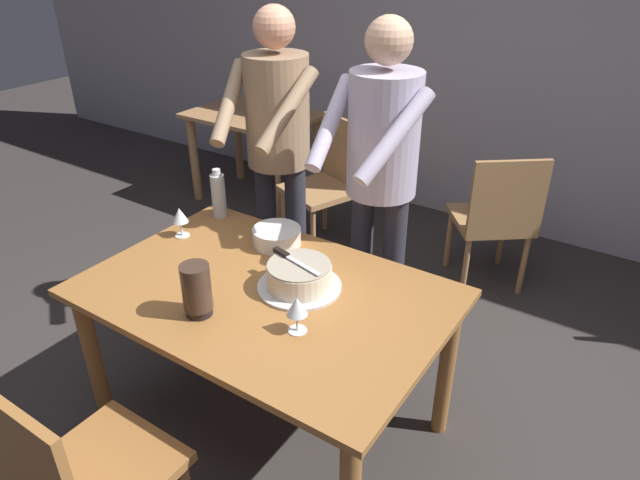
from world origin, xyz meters
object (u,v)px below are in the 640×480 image
object	(u,v)px
plate_stack	(277,237)
background_chair_2	(328,180)
cake_knife	(287,256)
wine_glass_near	(180,216)
water_bottle	(218,195)
wine_glass_far	(297,307)
background_chair_0	(495,217)
cake_on_platter	(299,277)
person_cutting_cake	(381,167)
person_standing_beside	(277,141)
main_dining_table	(266,312)
hurricane_lamp	(197,290)
chair_near_side	(79,475)
background_table	(254,133)

from	to	relation	value
plate_stack	background_chair_2	size ratio (longest dim) A/B	0.24
cake_knife	wine_glass_near	size ratio (longest dim) A/B	1.86
wine_glass_near	water_bottle	world-z (taller)	water_bottle
cake_knife	background_chair_2	xyz separation A→B (m)	(-0.77, 1.50, -0.37)
plate_stack	wine_glass_far	world-z (taller)	wine_glass_far
background_chair_0	cake_on_platter	bearing A→B (deg)	-101.13
water_bottle	person_cutting_cake	bearing A→B (deg)	21.67
cake_on_platter	person_standing_beside	distance (m)	0.90
wine_glass_far	main_dining_table	bearing A→B (deg)	151.69
person_cutting_cake	person_standing_beside	size ratio (longest dim) A/B	1.00
cake_knife	person_cutting_cake	xyz separation A→B (m)	(0.10, 0.59, 0.21)
hurricane_lamp	person_standing_beside	xyz separation A→B (m)	(-0.37, 0.98, 0.22)
cake_knife	plate_stack	distance (m)	0.32
hurricane_lamp	person_standing_beside	world-z (taller)	person_standing_beside
cake_knife	chair_near_side	world-z (taller)	chair_near_side
wine_glass_near	background_table	distance (m)	2.07
background_table	background_chair_2	xyz separation A→B (m)	(0.91, -0.30, -0.09)
main_dining_table	background_chair_2	xyz separation A→B (m)	(-0.73, 1.61, -0.15)
cake_knife	water_bottle	bearing A→B (deg)	155.37
wine_glass_far	water_bottle	xyz separation A→B (m)	(-0.86, 0.54, 0.01)
cake_on_platter	wine_glass_far	xyz separation A→B (m)	(0.16, -0.23, 0.05)
wine_glass_near	background_table	size ratio (longest dim) A/B	0.14
person_standing_beside	background_table	bearing A→B (deg)	134.47
person_cutting_cake	plate_stack	bearing A→B (deg)	-131.02
water_bottle	background_chair_2	distance (m)	1.27
background_table	cake_on_platter	bearing A→B (deg)	-46.21
water_bottle	chair_near_side	distance (m)	1.41
cake_on_platter	plate_stack	bearing A→B (deg)	141.28
background_table	person_cutting_cake	bearing A→B (deg)	-34.48
water_bottle	chair_near_side	world-z (taller)	water_bottle
person_standing_beside	background_chair_0	world-z (taller)	person_standing_beside
wine_glass_far	water_bottle	world-z (taller)	water_bottle
cake_knife	wine_glass_near	distance (m)	0.65
wine_glass_near	person_standing_beside	distance (m)	0.64
cake_on_platter	wine_glass_near	xyz separation A→B (m)	(-0.71, 0.05, 0.05)
cake_knife	background_table	distance (m)	2.48
hurricane_lamp	chair_near_side	size ratio (longest dim) A/B	0.23
wine_glass_near	water_bottle	size ratio (longest dim) A/B	0.58
cake_knife	background_chair_2	world-z (taller)	background_chair_2
wine_glass_near	person_cutting_cake	size ratio (longest dim) A/B	0.08
person_cutting_cake	background_table	xyz separation A→B (m)	(-1.78, 1.22, -0.50)
main_dining_table	cake_on_platter	distance (m)	0.21
wine_glass_far	background_chair_2	bearing A→B (deg)	119.63
wine_glass_near	hurricane_lamp	xyz separation A→B (m)	(0.50, -0.40, 0.00)
cake_on_platter	water_bottle	bearing A→B (deg)	156.38
person_cutting_cake	background_chair_0	bearing A→B (deg)	73.98
main_dining_table	wine_glass_far	world-z (taller)	wine_glass_far
main_dining_table	hurricane_lamp	bearing A→B (deg)	-111.81
main_dining_table	background_chair_0	bearing A→B (deg)	76.01
person_cutting_cake	wine_glass_far	bearing A→B (deg)	-81.34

